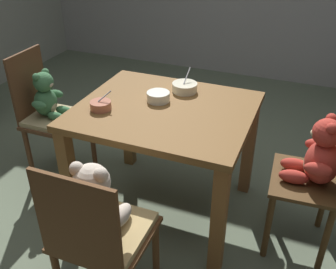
% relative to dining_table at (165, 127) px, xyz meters
% --- Properties ---
extents(ground_plane, '(5.20, 5.20, 0.04)m').
position_rel_dining_table_xyz_m(ground_plane, '(0.00, 0.00, -0.64)').
color(ground_plane, '#616D56').
extents(dining_table, '(1.01, 0.87, 0.75)m').
position_rel_dining_table_xyz_m(dining_table, '(0.00, 0.00, 0.00)').
color(dining_table, brown).
rests_on(dining_table, ground_plane).
extents(teddy_chair_near_left, '(0.40, 0.37, 0.94)m').
position_rel_dining_table_xyz_m(teddy_chair_near_left, '(-0.88, 0.05, -0.07)').
color(teddy_chair_near_left, '#51331E').
rests_on(teddy_chair_near_left, ground_plane).
extents(teddy_chair_near_right, '(0.39, 0.43, 0.96)m').
position_rel_dining_table_xyz_m(teddy_chair_near_right, '(0.88, 0.01, -0.04)').
color(teddy_chair_near_right, '#4F3519').
rests_on(teddy_chair_near_right, ground_plane).
extents(teddy_chair_near_front, '(0.42, 0.39, 0.91)m').
position_rel_dining_table_xyz_m(teddy_chair_near_front, '(0.01, -0.81, -0.04)').
color(teddy_chair_near_front, brown).
rests_on(teddy_chair_near_front, ground_plane).
extents(porridge_bowl_white_center, '(0.14, 0.14, 0.06)m').
position_rel_dining_table_xyz_m(porridge_bowl_white_center, '(-0.07, 0.07, 0.16)').
color(porridge_bowl_white_center, white).
rests_on(porridge_bowl_white_center, dining_table).
extents(porridge_bowl_cream_far_center, '(0.16, 0.17, 0.13)m').
position_rel_dining_table_xyz_m(porridge_bowl_cream_far_center, '(0.03, 0.26, 0.16)').
color(porridge_bowl_cream_far_center, beige).
rests_on(porridge_bowl_cream_far_center, dining_table).
extents(porridge_bowl_terracotta_near_left, '(0.12, 0.12, 0.11)m').
position_rel_dining_table_xyz_m(porridge_bowl_terracotta_near_left, '(-0.33, -0.16, 0.16)').
color(porridge_bowl_terracotta_near_left, '#B46951').
rests_on(porridge_bowl_terracotta_near_left, dining_table).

